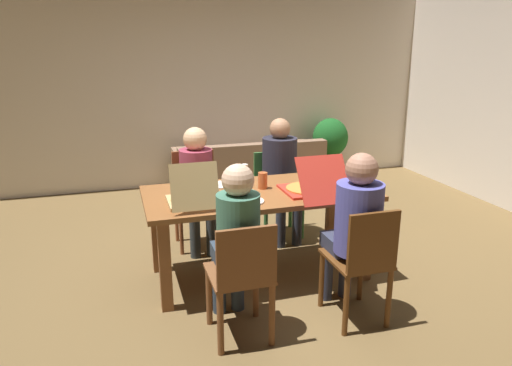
{
  "coord_description": "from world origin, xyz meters",
  "views": [
    {
      "loc": [
        -1.12,
        -3.57,
        1.95
      ],
      "look_at": [
        0.0,
        0.1,
        0.81
      ],
      "focal_mm": 32.9,
      "sensor_mm": 36.0,
      "label": 1
    }
  ],
  "objects_px": {
    "pizza_box_1": "(310,188)",
    "drinking_glass_2": "(356,186)",
    "chair_3": "(242,277)",
    "couch": "(248,173)",
    "dining_table": "(259,204)",
    "chair_2": "(362,260)",
    "drinking_glass_0": "(263,181)",
    "chair_0": "(277,189)",
    "pizza_box_0": "(191,198)",
    "plate_2": "(221,185)",
    "drinking_glass_1": "(245,172)",
    "plate_0": "(249,201)",
    "person_1": "(197,178)",
    "person_3": "(236,236)",
    "potted_plant": "(330,143)",
    "plate_1": "(342,181)",
    "chair_1": "(196,192)",
    "person_2": "(355,221)",
    "plate_3": "(187,186)",
    "person_0": "(281,169)"
  },
  "relations": [
    {
      "from": "dining_table",
      "to": "drinking_glass_1",
      "type": "distance_m",
      "value": 0.4
    },
    {
      "from": "dining_table",
      "to": "drinking_glass_0",
      "type": "xyz_separation_m",
      "value": [
        0.05,
        0.06,
        0.18
      ]
    },
    {
      "from": "plate_0",
      "to": "plate_2",
      "type": "distance_m",
      "value": 0.51
    },
    {
      "from": "chair_3",
      "to": "couch",
      "type": "height_order",
      "value": "chair_3"
    },
    {
      "from": "chair_2",
      "to": "drinking_glass_0",
      "type": "distance_m",
      "value": 1.13
    },
    {
      "from": "chair_3",
      "to": "plate_1",
      "type": "bearing_deg",
      "value": 37.99
    },
    {
      "from": "person_3",
      "to": "couch",
      "type": "xyz_separation_m",
      "value": [
        0.97,
        3.07,
        -0.44
      ]
    },
    {
      "from": "plate_0",
      "to": "couch",
      "type": "relative_size",
      "value": 0.12
    },
    {
      "from": "chair_1",
      "to": "couch",
      "type": "bearing_deg",
      "value": 56.4
    },
    {
      "from": "chair_2",
      "to": "plate_0",
      "type": "xyz_separation_m",
      "value": [
        -0.63,
        0.68,
        0.28
      ]
    },
    {
      "from": "chair_0",
      "to": "drinking_glass_0",
      "type": "distance_m",
      "value": 0.99
    },
    {
      "from": "plate_1",
      "to": "plate_2",
      "type": "xyz_separation_m",
      "value": [
        -1.07,
        0.21,
        0.0
      ]
    },
    {
      "from": "chair_3",
      "to": "potted_plant",
      "type": "xyz_separation_m",
      "value": [
        2.31,
        3.51,
        0.07
      ]
    },
    {
      "from": "dining_table",
      "to": "person_3",
      "type": "xyz_separation_m",
      "value": [
        -0.4,
        -0.74,
        0.06
      ]
    },
    {
      "from": "dining_table",
      "to": "couch",
      "type": "relative_size",
      "value": 0.98
    },
    {
      "from": "person_0",
      "to": "potted_plant",
      "type": "height_order",
      "value": "person_0"
    },
    {
      "from": "pizza_box_1",
      "to": "plate_2",
      "type": "height_order",
      "value": "pizza_box_1"
    },
    {
      "from": "person_2",
      "to": "chair_3",
      "type": "distance_m",
      "value": 0.91
    },
    {
      "from": "drinking_glass_1",
      "to": "chair_0",
      "type": "bearing_deg",
      "value": 47.01
    },
    {
      "from": "chair_0",
      "to": "person_3",
      "type": "height_order",
      "value": "person_3"
    },
    {
      "from": "person_3",
      "to": "pizza_box_0",
      "type": "relative_size",
      "value": 2.75
    },
    {
      "from": "plate_2",
      "to": "potted_plant",
      "type": "bearing_deg",
      "value": 47.26
    },
    {
      "from": "chair_2",
      "to": "plate_3",
      "type": "bearing_deg",
      "value": 130.5
    },
    {
      "from": "drinking_glass_2",
      "to": "pizza_box_0",
      "type": "bearing_deg",
      "value": 176.33
    },
    {
      "from": "couch",
      "to": "chair_2",
      "type": "bearing_deg",
      "value": -91.83
    },
    {
      "from": "drinking_glass_2",
      "to": "dining_table",
      "type": "bearing_deg",
      "value": 161.09
    },
    {
      "from": "person_2",
      "to": "drinking_glass_0",
      "type": "relative_size",
      "value": 8.87
    },
    {
      "from": "dining_table",
      "to": "drinking_glass_2",
      "type": "distance_m",
      "value": 0.82
    },
    {
      "from": "dining_table",
      "to": "chair_2",
      "type": "relative_size",
      "value": 2.13
    },
    {
      "from": "chair_3",
      "to": "couch",
      "type": "distance_m",
      "value": 3.36
    },
    {
      "from": "person_1",
      "to": "drinking_glass_0",
      "type": "distance_m",
      "value": 0.81
    },
    {
      "from": "person_1",
      "to": "pizza_box_0",
      "type": "relative_size",
      "value": 2.69
    },
    {
      "from": "chair_2",
      "to": "plate_1",
      "type": "bearing_deg",
      "value": 71.54
    },
    {
      "from": "chair_2",
      "to": "drinking_glass_0",
      "type": "bearing_deg",
      "value": 113.02
    },
    {
      "from": "pizza_box_0",
      "to": "plate_2",
      "type": "bearing_deg",
      "value": 52.5
    },
    {
      "from": "dining_table",
      "to": "plate_3",
      "type": "distance_m",
      "value": 0.64
    },
    {
      "from": "person_1",
      "to": "drinking_glass_1",
      "type": "xyz_separation_m",
      "value": [
        0.37,
        -0.38,
        0.13
      ]
    },
    {
      "from": "person_2",
      "to": "plate_2",
      "type": "height_order",
      "value": "person_2"
    },
    {
      "from": "chair_3",
      "to": "potted_plant",
      "type": "distance_m",
      "value": 4.2
    },
    {
      "from": "person_3",
      "to": "person_1",
      "type": "bearing_deg",
      "value": 90.0
    },
    {
      "from": "person_3",
      "to": "dining_table",
      "type": "bearing_deg",
      "value": 61.82
    },
    {
      "from": "couch",
      "to": "potted_plant",
      "type": "bearing_deg",
      "value": 12.39
    },
    {
      "from": "person_2",
      "to": "plate_0",
      "type": "bearing_deg",
      "value": 139.5
    },
    {
      "from": "dining_table",
      "to": "chair_1",
      "type": "height_order",
      "value": "chair_1"
    },
    {
      "from": "dining_table",
      "to": "plate_0",
      "type": "distance_m",
      "value": 0.32
    },
    {
      "from": "chair_1",
      "to": "couch",
      "type": "relative_size",
      "value": 0.48
    },
    {
      "from": "potted_plant",
      "to": "person_2",
      "type": "bearing_deg",
      "value": -113.01
    },
    {
      "from": "pizza_box_1",
      "to": "drinking_glass_2",
      "type": "xyz_separation_m",
      "value": [
        0.38,
        -0.07,
        0.0
      ]
    },
    {
      "from": "chair_0",
      "to": "chair_2",
      "type": "xyz_separation_m",
      "value": [
        0.0,
        -1.81,
        0.01
      ]
    },
    {
      "from": "drinking_glass_1",
      "to": "dining_table",
      "type": "bearing_deg",
      "value": -85.23
    }
  ]
}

